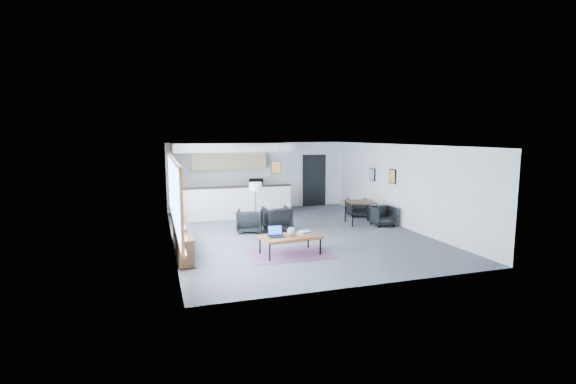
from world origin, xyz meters
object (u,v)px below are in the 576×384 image
object	(u,v)px
book_stack	(304,233)
dining_chair_far	(358,208)
laptop	(276,233)
dining_chair_near	(383,217)
armchair_right	(277,217)
armchair_left	(249,220)
dining_table	(361,203)
floor_lamp	(256,188)
coffee_table	(290,237)
ceramic_pot	(292,232)
microwave	(256,182)

from	to	relation	value
book_stack	dining_chair_far	bearing A→B (deg)	48.15
laptop	dining_chair_near	world-z (taller)	laptop
book_stack	armchair_right	xyz separation A→B (m)	(0.06, 2.58, -0.11)
armchair_left	dining_table	bearing A→B (deg)	-162.51
armchair_right	floor_lamp	world-z (taller)	floor_lamp
floor_lamp	book_stack	bearing A→B (deg)	-81.62
armchair_left	book_stack	bearing A→B (deg)	124.42
coffee_table	laptop	xyz separation A→B (m)	(-0.34, 0.06, 0.11)
armchair_left	dining_chair_far	xyz separation A→B (m)	(4.24, 1.26, -0.07)
dining_chair_near	ceramic_pot	bearing A→B (deg)	-148.55
book_stack	laptop	bearing A→B (deg)	178.72
floor_lamp	dining_chair_near	world-z (taller)	floor_lamp
coffee_table	dining_chair_far	world-z (taller)	dining_chair_far
coffee_table	book_stack	bearing A→B (deg)	0.42
floor_lamp	dining_chair_near	bearing A→B (deg)	-15.01
ceramic_pot	microwave	bearing A→B (deg)	84.38
book_stack	dining_table	bearing A→B (deg)	41.90
armchair_left	dining_chair_far	size ratio (longest dim) A/B	1.24
armchair_left	microwave	world-z (taller)	microwave
laptop	armchair_right	size ratio (longest dim) A/B	0.45
floor_lamp	microwave	distance (m)	3.06
armchair_left	dining_chair_near	world-z (taller)	armchair_left
coffee_table	ceramic_pot	bearing A→B (deg)	-59.02
coffee_table	dining_table	xyz separation A→B (m)	(3.29, 2.65, 0.25)
book_stack	dining_chair_near	size ratio (longest dim) A/B	0.57
ceramic_pot	armchair_right	size ratio (longest dim) A/B	0.28
armchair_right	ceramic_pot	bearing A→B (deg)	79.85
laptop	microwave	xyz separation A→B (m)	(0.98, 6.12, 0.57)
book_stack	coffee_table	bearing A→B (deg)	-173.57
dining_table	ceramic_pot	bearing A→B (deg)	-140.48
floor_lamp	microwave	xyz separation A→B (m)	(0.72, 2.97, -0.13)
laptop	microwave	bearing A→B (deg)	81.96
armchair_right	dining_chair_near	size ratio (longest dim) A/B	1.35
coffee_table	floor_lamp	distance (m)	3.31
dining_chair_far	microwave	distance (m)	4.00
book_stack	dining_chair_far	size ratio (longest dim) A/B	0.56
ceramic_pot	floor_lamp	size ratio (longest dim) A/B	0.16
book_stack	ceramic_pot	bearing A→B (deg)	-167.00
armchair_left	coffee_table	bearing A→B (deg)	116.25
ceramic_pot	armchair_right	bearing A→B (deg)	81.08
book_stack	floor_lamp	xyz separation A→B (m)	(-0.47, 3.17, 0.73)
dining_table	dining_chair_near	xyz separation A→B (m)	(0.54, -0.48, -0.39)
laptop	book_stack	world-z (taller)	laptop
coffee_table	ceramic_pot	distance (m)	0.15
coffee_table	ceramic_pot	xyz separation A→B (m)	(0.03, -0.04, 0.15)
floor_lamp	coffee_table	bearing A→B (deg)	-88.50
ceramic_pot	dining_chair_far	distance (m)	5.47
laptop	ceramic_pot	world-z (taller)	laptop
ceramic_pot	armchair_left	world-z (taller)	armchair_left
laptop	dining_chair_far	size ratio (longest dim) A/B	0.60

